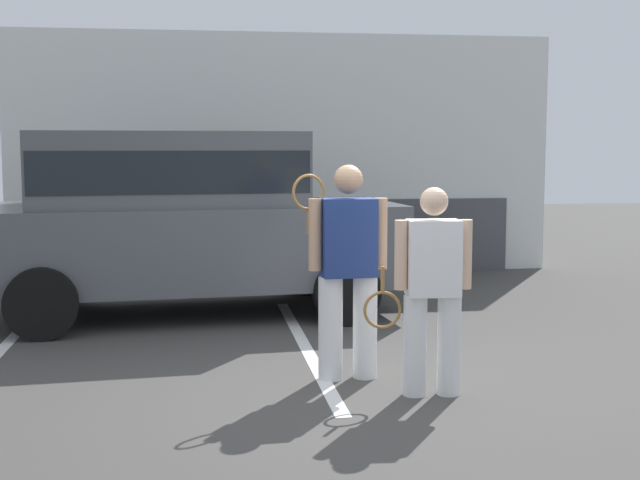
% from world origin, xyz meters
% --- Properties ---
extents(ground_plane, '(40.00, 40.00, 0.00)m').
position_xyz_m(ground_plane, '(0.00, 0.00, 0.00)').
color(ground_plane, '#423F3D').
extents(parking_stripe_1, '(0.12, 4.40, 0.01)m').
position_xyz_m(parking_stripe_1, '(-0.30, 1.50, 0.00)').
color(parking_stripe_1, silver).
rests_on(parking_stripe_1, ground_plane).
extents(house_frontage, '(8.01, 0.40, 3.53)m').
position_xyz_m(house_frontage, '(-0.01, 6.28, 1.66)').
color(house_frontage, white).
rests_on(house_frontage, ground_plane).
extents(parked_suv, '(4.75, 2.48, 2.05)m').
position_xyz_m(parked_suv, '(-1.48, 3.23, 1.15)').
color(parked_suv, '#4C4F54').
rests_on(parked_suv, ground_plane).
extents(tennis_player_man, '(0.79, 0.29, 1.75)m').
position_xyz_m(tennis_player_man, '(-0.10, 0.32, 0.92)').
color(tennis_player_man, white).
rests_on(tennis_player_man, ground_plane).
extents(tennis_player_woman, '(0.85, 0.27, 1.59)m').
position_xyz_m(tennis_player_woman, '(0.45, -0.23, 0.82)').
color(tennis_player_woman, white).
rests_on(tennis_player_woman, ground_plane).
extents(potted_plant_by_porch, '(0.69, 0.69, 0.91)m').
position_xyz_m(potted_plant_by_porch, '(1.96, 5.07, 0.51)').
color(potted_plant_by_porch, '#9E5638').
rests_on(potted_plant_by_porch, ground_plane).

